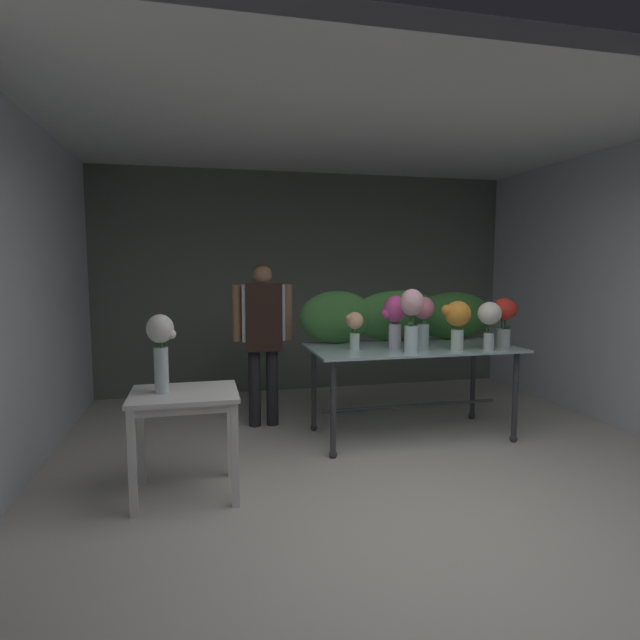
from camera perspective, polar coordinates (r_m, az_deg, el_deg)
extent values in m
plane|color=beige|center=(5.03, 3.47, -12.59)|extent=(8.73, 8.73, 0.00)
cube|color=slate|center=(6.70, -1.33, 4.19)|extent=(5.42, 0.12, 2.78)
cube|color=silver|center=(4.76, -29.46, 2.62)|extent=(0.12, 4.09, 2.78)
cube|color=silver|center=(6.13, 28.66, 3.27)|extent=(0.12, 4.09, 2.78)
cube|color=silver|center=(4.92, 3.70, 20.50)|extent=(5.54, 4.09, 0.12)
cube|color=#ABCAD0|center=(4.87, 10.17, -3.03)|extent=(1.91, 0.94, 0.02)
cylinder|color=#38383D|center=(4.34, 1.46, -9.86)|extent=(0.05, 0.05, 0.84)
sphere|color=#38383D|center=(4.46, 1.45, -14.67)|extent=(0.07, 0.07, 0.07)
cylinder|color=#38383D|center=(5.04, 20.85, -8.00)|extent=(0.05, 0.05, 0.84)
sphere|color=#38383D|center=(5.15, 20.68, -12.21)|extent=(0.07, 0.07, 0.07)
cylinder|color=#38383D|center=(5.04, -0.69, -7.60)|extent=(0.05, 0.05, 0.84)
sphere|color=#38383D|center=(5.15, -0.68, -11.81)|extent=(0.07, 0.07, 0.07)
cylinder|color=#38383D|center=(5.65, 16.62, -6.35)|extent=(0.05, 0.05, 0.84)
sphere|color=#38383D|center=(5.75, 16.50, -10.14)|extent=(0.07, 0.07, 0.07)
cylinder|color=#38383D|center=(4.98, 10.05, -9.34)|extent=(1.71, 0.03, 0.03)
cube|color=white|center=(3.70, -14.84, -7.93)|extent=(0.73, 0.59, 0.03)
cube|color=white|center=(3.71, -14.82, -8.61)|extent=(0.67, 0.53, 0.06)
cube|color=white|center=(3.59, -20.12, -14.74)|extent=(0.05, 0.05, 0.71)
cube|color=white|center=(3.57, -9.43, -14.58)|extent=(0.05, 0.05, 0.71)
cube|color=white|center=(4.07, -19.25, -12.22)|extent=(0.05, 0.05, 0.71)
cube|color=white|center=(4.05, -9.92, -12.05)|extent=(0.05, 0.05, 0.71)
cylinder|color=#232328|center=(5.21, -7.28, -6.99)|extent=(0.12, 0.12, 0.87)
cylinder|color=#232328|center=(5.23, -5.32, -6.92)|extent=(0.12, 0.12, 0.87)
cube|color=#B2BCC6|center=(5.11, -6.39, 0.83)|extent=(0.42, 0.22, 0.55)
cube|color=black|center=(5.00, -6.23, 0.25)|extent=(0.36, 0.02, 0.67)
cylinder|color=#936B4C|center=(5.09, -9.24, 0.76)|extent=(0.09, 0.09, 0.55)
cylinder|color=#936B4C|center=(5.15, -3.57, 0.89)|extent=(0.09, 0.09, 0.55)
sphere|color=#936B4C|center=(5.09, -6.44, 4.92)|extent=(0.20, 0.20, 0.20)
ellipsoid|color=brown|center=(5.11, -6.47, 5.65)|extent=(0.15, 0.15, 0.09)
ellipsoid|color=#387033|center=(4.96, 1.89, 0.31)|extent=(0.74, 0.28, 0.51)
ellipsoid|color=#387033|center=(5.15, 8.66, 0.45)|extent=(0.99, 0.21, 0.51)
ellipsoid|color=#2D6028|center=(5.41, 14.54, 0.47)|extent=(0.86, 0.27, 0.48)
cylinder|color=silver|center=(4.51, 10.10, -2.13)|extent=(0.12, 0.12, 0.23)
cylinder|color=#9EBCB2|center=(4.52, 10.08, -2.95)|extent=(0.11, 0.11, 0.10)
cylinder|color=#28562D|center=(4.50, 10.30, -1.20)|extent=(0.01, 0.01, 0.36)
cylinder|color=#28562D|center=(4.51, 10.05, -1.19)|extent=(0.01, 0.01, 0.36)
cylinder|color=#28562D|center=(4.49, 9.74, -1.22)|extent=(0.01, 0.01, 0.36)
cylinder|color=#28562D|center=(4.47, 10.16, -1.25)|extent=(0.01, 0.01, 0.36)
ellipsoid|color=#EFB2BC|center=(4.47, 10.17, 1.95)|extent=(0.21, 0.21, 0.23)
sphere|color=#EFB2BC|center=(4.45, 9.46, 2.33)|extent=(0.07, 0.07, 0.07)
sphere|color=#EFB2BC|center=(4.52, 10.68, 1.66)|extent=(0.11, 0.11, 0.11)
ellipsoid|color=#477F3D|center=(4.51, 9.97, -0.36)|extent=(0.09, 0.11, 0.03)
cylinder|color=silver|center=(4.81, 18.22, -2.29)|extent=(0.09, 0.09, 0.16)
cylinder|color=#9EBCB2|center=(4.82, 18.20, -2.81)|extent=(0.09, 0.09, 0.07)
cylinder|color=#2D6028|center=(4.82, 18.39, -1.54)|extent=(0.01, 0.01, 0.26)
cylinder|color=#2D6028|center=(4.82, 18.03, -1.52)|extent=(0.01, 0.01, 0.26)
cylinder|color=#2D6028|center=(4.79, 18.03, -1.56)|extent=(0.01, 0.01, 0.26)
cylinder|color=#2D6028|center=(4.79, 18.32, -1.58)|extent=(0.01, 0.01, 0.26)
ellipsoid|color=white|center=(4.78, 18.32, 0.71)|extent=(0.21, 0.21, 0.20)
sphere|color=white|center=(4.80, 19.07, 0.83)|extent=(0.06, 0.06, 0.06)
cylinder|color=silver|center=(5.05, 19.64, -1.86)|extent=(0.13, 0.13, 0.17)
cylinder|color=#9EBCB2|center=(5.06, 19.62, -2.40)|extent=(0.12, 0.12, 0.07)
cylinder|color=#28562D|center=(5.05, 19.86, -1.14)|extent=(0.01, 0.01, 0.28)
cylinder|color=#28562D|center=(5.06, 19.49, -1.11)|extent=(0.01, 0.01, 0.28)
cylinder|color=#28562D|center=(5.03, 19.53, -1.16)|extent=(0.01, 0.01, 0.28)
cylinder|color=#28562D|center=(5.01, 19.79, -1.19)|extent=(0.01, 0.01, 0.28)
ellipsoid|color=red|center=(5.02, 19.75, 1.14)|extent=(0.22, 0.22, 0.21)
sphere|color=red|center=(5.01, 19.04, 0.92)|extent=(0.11, 0.11, 0.11)
sphere|color=red|center=(5.08, 20.60, 1.29)|extent=(0.09, 0.09, 0.09)
ellipsoid|color=#2D6028|center=(5.04, 20.16, -0.69)|extent=(0.10, 0.09, 0.03)
cylinder|color=silver|center=(4.62, 3.87, -2.39)|extent=(0.09, 0.09, 0.15)
cylinder|color=#9EBCB2|center=(4.62, 3.86, -2.90)|extent=(0.08, 0.08, 0.06)
cylinder|color=#387033|center=(4.62, 4.10, -1.89)|extent=(0.01, 0.01, 0.21)
cylinder|color=#387033|center=(4.62, 3.68, -1.88)|extent=(0.01, 0.01, 0.21)
cylinder|color=#387033|center=(4.59, 3.80, -1.94)|extent=(0.01, 0.01, 0.21)
ellipsoid|color=#F4B78E|center=(4.59, 3.88, -0.05)|extent=(0.15, 0.15, 0.15)
sphere|color=#F4B78E|center=(4.57, 3.32, 0.21)|extent=(0.07, 0.07, 0.07)
cylinder|color=silver|center=(4.95, 11.37, -1.60)|extent=(0.11, 0.11, 0.20)
cylinder|color=#9EBCB2|center=(4.96, 11.35, -2.25)|extent=(0.10, 0.10, 0.09)
cylinder|color=#477F3D|center=(4.96, 11.57, -1.03)|extent=(0.01, 0.01, 0.28)
cylinder|color=#477F3D|center=(4.96, 11.23, -1.02)|extent=(0.01, 0.01, 0.28)
cylinder|color=#477F3D|center=(4.93, 11.42, -1.07)|extent=(0.01, 0.01, 0.28)
ellipsoid|color=pink|center=(4.93, 11.43, 1.30)|extent=(0.20, 0.20, 0.21)
cylinder|color=silver|center=(4.72, 8.31, -1.78)|extent=(0.11, 0.11, 0.22)
cylinder|color=#9EBCB2|center=(4.73, 8.29, -2.53)|extent=(0.10, 0.10, 0.09)
cylinder|color=#28562D|center=(4.74, 8.64, -1.32)|extent=(0.01, 0.01, 0.28)
cylinder|color=#28562D|center=(4.74, 8.26, -1.30)|extent=(0.01, 0.01, 0.28)
cylinder|color=#28562D|center=(4.72, 8.09, -1.34)|extent=(0.01, 0.01, 0.28)
cylinder|color=#28562D|center=(4.69, 8.39, -1.38)|extent=(0.01, 0.01, 0.28)
ellipsoid|color=#E54C9E|center=(4.70, 8.35, 1.23)|extent=(0.21, 0.21, 0.24)
sphere|color=#E54C9E|center=(4.66, 7.39, 0.71)|extent=(0.09, 0.09, 0.09)
sphere|color=#E54C9E|center=(4.72, 9.34, 1.23)|extent=(0.09, 0.09, 0.09)
cylinder|color=silver|center=(4.72, 14.98, -2.16)|extent=(0.11, 0.11, 0.19)
cylinder|color=#9EBCB2|center=(4.73, 14.96, -2.79)|extent=(0.10, 0.10, 0.08)
cylinder|color=#387033|center=(4.72, 15.32, -1.66)|extent=(0.01, 0.01, 0.25)
cylinder|color=#387033|center=(4.73, 14.82, -1.63)|extent=(0.01, 0.01, 0.25)
cylinder|color=#387033|center=(4.68, 14.90, -1.71)|extent=(0.01, 0.01, 0.25)
ellipsoid|color=orange|center=(4.69, 15.06, 0.68)|extent=(0.23, 0.23, 0.23)
sphere|color=orange|center=(4.64, 13.93, 1.07)|extent=(0.10, 0.10, 0.10)
sphere|color=orange|center=(4.73, 15.75, 0.68)|extent=(0.06, 0.06, 0.06)
cylinder|color=silver|center=(3.67, -17.19, -5.35)|extent=(0.10, 0.10, 0.32)
cylinder|color=#9EBCB2|center=(3.69, -17.15, -6.70)|extent=(0.09, 0.09, 0.13)
cylinder|color=#2D6028|center=(3.66, -16.82, -4.73)|extent=(0.01, 0.01, 0.38)
cylinder|color=#2D6028|center=(3.69, -17.22, -4.67)|extent=(0.01, 0.01, 0.38)
cylinder|color=#2D6028|center=(3.66, -17.49, -4.76)|extent=(0.01, 0.01, 0.38)
cylinder|color=#2D6028|center=(3.64, -17.14, -4.81)|extent=(0.01, 0.01, 0.38)
ellipsoid|color=white|center=(3.63, -17.33, -0.92)|extent=(0.18, 0.18, 0.19)
sphere|color=white|center=(3.61, -16.22, -1.50)|extent=(0.07, 0.07, 0.07)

